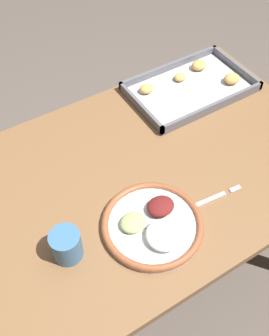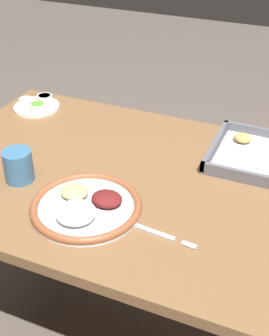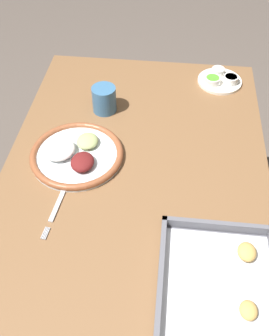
# 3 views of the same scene
# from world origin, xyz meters

# --- Properties ---
(ground_plane) EXTENTS (8.00, 8.00, 0.00)m
(ground_plane) POSITION_xyz_m (0.00, 0.00, 0.00)
(ground_plane) COLOR #564C44
(dining_table) EXTENTS (1.22, 0.76, 0.71)m
(dining_table) POSITION_xyz_m (0.00, 0.00, 0.60)
(dining_table) COLOR brown
(dining_table) RESTS_ON ground_plane
(dinner_plate) EXTENTS (0.27, 0.27, 0.05)m
(dinner_plate) POSITION_xyz_m (-0.07, -0.18, 0.72)
(dinner_plate) COLOR silver
(dinner_plate) RESTS_ON dining_table
(fork) EXTENTS (0.22, 0.03, 0.00)m
(fork) POSITION_xyz_m (0.09, -0.19, 0.71)
(fork) COLOR #B2B2B7
(fork) RESTS_ON dining_table
(saucer_plate) EXTENTS (0.16, 0.16, 0.04)m
(saucer_plate) POSITION_xyz_m (-0.50, 0.25, 0.72)
(saucer_plate) COLOR white
(saucer_plate) RESTS_ON dining_table
(baking_tray) EXTENTS (0.43, 0.27, 0.04)m
(baking_tray) POSITION_xyz_m (0.36, 0.23, 0.72)
(baking_tray) COLOR #595960
(baking_tray) RESTS_ON dining_table
(drinking_cup) EXTENTS (0.08, 0.08, 0.09)m
(drinking_cup) POSITION_xyz_m (-0.30, -0.13, 0.75)
(drinking_cup) COLOR #38668E
(drinking_cup) RESTS_ON dining_table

